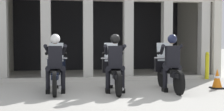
{
  "coord_description": "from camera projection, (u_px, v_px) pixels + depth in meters",
  "views": [
    {
      "loc": [
        -1.24,
        -7.81,
        1.38
      ],
      "look_at": [
        0.0,
        0.53,
        0.98
      ],
      "focal_mm": 47.27,
      "sensor_mm": 36.0,
      "label": 1
    }
  ],
  "objects": [
    {
      "name": "ground_plane",
      "position": [
        102.0,
        79.0,
        10.93
      ],
      "size": [
        80.0,
        80.0,
        0.0
      ],
      "primitive_type": "plane",
      "color": "#A8A59E"
    },
    {
      "name": "station_building",
      "position": [
        102.0,
        24.0,
        12.93
      ],
      "size": [
        8.66,
        4.17,
        3.5
      ],
      "color": "black",
      "rests_on": "ground"
    },
    {
      "name": "kerb_strip",
      "position": [
        110.0,
        78.0,
        10.55
      ],
      "size": [
        8.16,
        0.24,
        0.12
      ],
      "primitive_type": "cube",
      "color": "#B7B5AD",
      "rests_on": "ground"
    },
    {
      "name": "motorcycle_left",
      "position": [
        56.0,
        73.0,
        8.14
      ],
      "size": [
        0.62,
        2.04,
        1.35
      ],
      "rotation": [
        0.0,
        0.0,
        -0.2
      ],
      "color": "black",
      "rests_on": "ground"
    },
    {
      "name": "police_officer_left",
      "position": [
        55.0,
        58.0,
        7.84
      ],
      "size": [
        0.63,
        0.61,
        1.58
      ],
      "rotation": [
        0.0,
        0.0,
        -0.2
      ],
      "color": "black",
      "rests_on": "ground"
    },
    {
      "name": "motorcycle_center",
      "position": [
        113.0,
        73.0,
        8.2
      ],
      "size": [
        0.62,
        2.04,
        1.35
      ],
      "rotation": [
        0.0,
        0.0,
        -0.2
      ],
      "color": "black",
      "rests_on": "ground"
    },
    {
      "name": "police_officer_center",
      "position": [
        115.0,
        58.0,
        7.9
      ],
      "size": [
        0.63,
        0.61,
        1.58
      ],
      "rotation": [
        0.0,
        0.0,
        -0.2
      ],
      "color": "black",
      "rests_on": "ground"
    },
    {
      "name": "motorcycle_right",
      "position": [
        168.0,
        73.0,
        8.4
      ],
      "size": [
        0.62,
        2.04,
        1.35
      ],
      "rotation": [
        0.0,
        0.0,
        -0.1
      ],
      "color": "black",
      "rests_on": "ground"
    },
    {
      "name": "police_officer_right",
      "position": [
        172.0,
        58.0,
        8.1
      ],
      "size": [
        0.63,
        0.61,
        1.58
      ],
      "rotation": [
        0.0,
        0.0,
        -0.1
      ],
      "color": "black",
      "rests_on": "ground"
    },
    {
      "name": "traffic_cone_flank",
      "position": [
        217.0,
        79.0,
        8.66
      ],
      "size": [
        0.34,
        0.34,
        0.59
      ],
      "color": "black",
      "rests_on": "ground"
    },
    {
      "name": "bollard_kerbside",
      "position": [
        207.0,
        66.0,
        10.84
      ],
      "size": [
        0.14,
        0.14,
        1.01
      ],
      "color": "yellow",
      "rests_on": "ground"
    }
  ]
}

